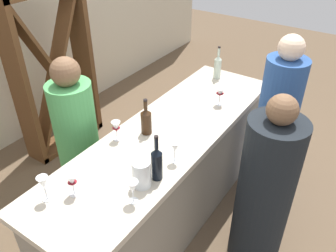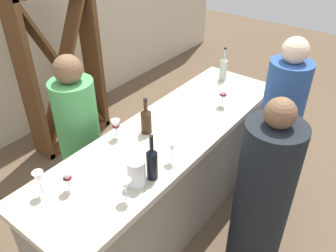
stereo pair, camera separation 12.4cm
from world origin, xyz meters
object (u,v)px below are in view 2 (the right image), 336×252
at_px(wine_bottle_leftmost_near_black, 152,162).
at_px(wine_bottle_second_left_amber_brown, 146,120).
at_px(wine_glass_near_right, 223,95).
at_px(water_pitcher, 136,173).
at_px(wine_glass_near_center, 126,186).
at_px(person_center_guest, 276,138).
at_px(wine_glass_near_left, 172,148).
at_px(wine_glass_far_left, 67,178).
at_px(wine_bottle_center_clear_pale, 223,68).
at_px(wine_glass_far_center, 39,178).
at_px(wine_glass_far_right, 116,126).
at_px(person_right_guest, 81,145).
at_px(person_left_guest, 262,197).
at_px(wine_rack, 63,71).

distance_m(wine_bottle_leftmost_near_black, wine_bottle_second_left_amber_brown, 0.51).
distance_m(wine_glass_near_right, water_pitcher, 1.15).
xyz_separation_m(wine_glass_near_center, water_pitcher, (0.14, 0.04, -0.02)).
height_order(wine_glass_near_center, water_pitcher, water_pitcher).
relative_size(wine_bottle_second_left_amber_brown, person_center_guest, 0.18).
height_order(wine_glass_near_left, wine_glass_far_left, wine_glass_near_left).
distance_m(wine_glass_near_center, wine_glass_far_left, 0.36).
bearing_deg(wine_bottle_second_left_amber_brown, water_pitcher, -145.91).
xyz_separation_m(wine_bottle_second_left_amber_brown, wine_bottle_center_clear_pale, (1.13, -0.01, 0.01)).
height_order(wine_glass_near_center, wine_glass_near_right, same).
relative_size(wine_glass_near_left, wine_glass_far_center, 0.90).
distance_m(wine_glass_near_center, wine_glass_far_right, 0.64).
bearing_deg(wine_bottle_leftmost_near_black, wine_glass_far_left, 140.03).
bearing_deg(wine_glass_far_center, wine_glass_near_left, -31.36).
height_order(wine_bottle_second_left_amber_brown, wine_glass_far_center, wine_bottle_second_left_amber_brown).
relative_size(wine_glass_near_center, person_center_guest, 0.09).
bearing_deg(wine_glass_near_left, wine_glass_near_right, 6.65).
bearing_deg(wine_glass_far_center, wine_bottle_second_left_amber_brown, -5.05).
xyz_separation_m(wine_glass_far_left, person_right_guest, (0.54, 0.58, -0.36)).
distance_m(wine_bottle_leftmost_near_black, person_center_guest, 1.26).
xyz_separation_m(wine_bottle_center_clear_pale, wine_glass_near_center, (-1.73, -0.35, -0.01)).
bearing_deg(water_pitcher, wine_glass_near_right, 2.77).
relative_size(wine_glass_near_right, water_pitcher, 0.84).
xyz_separation_m(wine_bottle_leftmost_near_black, water_pitcher, (-0.10, 0.04, -0.03)).
bearing_deg(wine_bottle_center_clear_pale, wine_glass_near_center, -168.57).
distance_m(water_pitcher, person_center_guest, 1.36).
bearing_deg(wine_glass_far_right, wine_glass_near_right, -23.98).
bearing_deg(person_left_guest, wine_glass_far_right, 32.47).
height_order(wine_bottle_second_left_amber_brown, water_pitcher, wine_bottle_second_left_amber_brown).
relative_size(wine_bottle_leftmost_near_black, wine_bottle_second_left_amber_brown, 1.13).
height_order(wine_glass_near_left, water_pitcher, water_pitcher).
relative_size(wine_glass_far_right, person_left_guest, 0.10).
distance_m(wine_glass_near_center, person_left_guest, 1.04).
distance_m(wine_glass_near_center, wine_glass_near_right, 1.29).
bearing_deg(person_center_guest, person_left_guest, 99.57).
distance_m(wine_bottle_leftmost_near_black, wine_glass_near_left, 0.20).
relative_size(wine_bottle_leftmost_near_black, wine_glass_far_left, 2.19).
bearing_deg(person_center_guest, wine_rack, 3.92).
height_order(wine_glass_near_left, wine_glass_far_right, same).
distance_m(wine_glass_far_left, person_center_guest, 1.73).
height_order(wine_glass_near_right, person_center_guest, person_center_guest).
relative_size(wine_glass_far_center, person_left_guest, 0.12).
distance_m(wine_bottle_leftmost_near_black, wine_glass_near_right, 1.05).
xyz_separation_m(wine_bottle_leftmost_near_black, wine_glass_far_left, (-0.39, 0.33, -0.02)).
xyz_separation_m(wine_bottle_center_clear_pale, wine_glass_far_right, (-1.32, 0.13, -0.02)).
xyz_separation_m(wine_bottle_second_left_amber_brown, wine_glass_near_center, (-0.60, -0.36, -0.00)).
bearing_deg(wine_glass_far_left, wine_glass_far_right, 15.26).
distance_m(wine_glass_near_center, wine_glass_far_center, 0.51).
relative_size(wine_bottle_second_left_amber_brown, water_pitcher, 1.58).
distance_m(wine_glass_far_left, wine_glass_far_center, 0.16).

